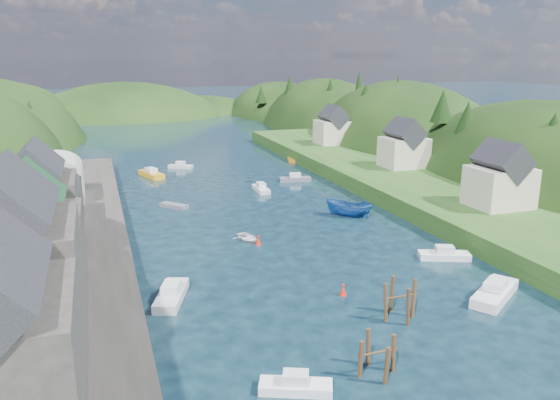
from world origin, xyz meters
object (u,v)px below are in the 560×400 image
object	(u,v)px
piling_cluster_near	(377,360)
channel_buoy_far	(258,241)
piling_cluster_far	(400,303)
channel_buoy_near	(343,290)

from	to	relation	value
piling_cluster_near	channel_buoy_far	bearing A→B (deg)	90.25
piling_cluster_far	channel_buoy_far	size ratio (longest dim) A/B	3.48
piling_cluster_far	channel_buoy_near	distance (m)	6.13
piling_cluster_near	channel_buoy_far	distance (m)	27.63
channel_buoy_far	piling_cluster_far	bearing A→B (deg)	-74.64
piling_cluster_near	channel_buoy_near	xyz separation A→B (m)	(3.22, 12.18, -0.62)
piling_cluster_near	channel_buoy_near	distance (m)	12.62
piling_cluster_far	channel_buoy_near	world-z (taller)	piling_cluster_far
piling_cluster_far	channel_buoy_near	bearing A→B (deg)	113.58
piling_cluster_far	channel_buoy_far	world-z (taller)	piling_cluster_far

